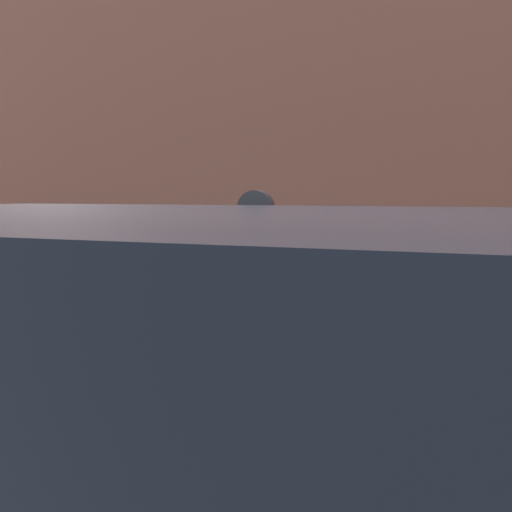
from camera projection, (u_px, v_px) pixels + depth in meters
sidewalk at (308, 396)px, 4.18m from camera, size 24.00×2.80×0.13m
building_facade at (351, 136)px, 6.59m from camera, size 24.00×0.30×5.03m
parking_meter at (256, 262)px, 3.24m from camera, size 0.23×0.13×1.64m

